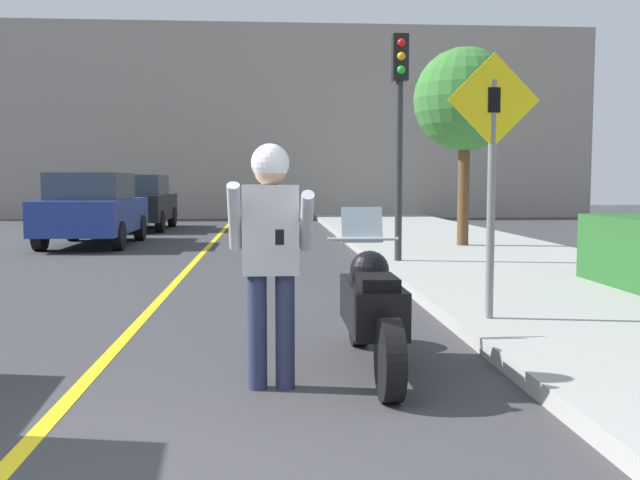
{
  "coord_description": "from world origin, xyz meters",
  "views": [
    {
      "loc": [
        0.78,
        -3.07,
        1.5
      ],
      "look_at": [
        1.19,
        2.67,
        1.02
      ],
      "focal_mm": 40.0,
      "sensor_mm": 36.0,
      "label": 1
    }
  ],
  "objects_px": {
    "parked_car_black": "(139,202)",
    "person_biker": "(271,239)",
    "traffic_light": "(400,105)",
    "parked_car_blue": "(93,209)",
    "street_tree": "(465,101)",
    "motorcycle": "(372,308)",
    "crossing_sign": "(492,160)"
  },
  "relations": [
    {
      "from": "motorcycle",
      "to": "parked_car_blue",
      "type": "bearing_deg",
      "value": 113.39
    },
    {
      "from": "motorcycle",
      "to": "street_tree",
      "type": "relative_size",
      "value": 0.55
    },
    {
      "from": "traffic_light",
      "to": "parked_car_black",
      "type": "xyz_separation_m",
      "value": [
        -6.18,
        10.27,
        -1.92
      ]
    },
    {
      "from": "crossing_sign",
      "to": "parked_car_black",
      "type": "relative_size",
      "value": 0.62
    },
    {
      "from": "motorcycle",
      "to": "street_tree",
      "type": "distance_m",
      "value": 10.12
    },
    {
      "from": "motorcycle",
      "to": "crossing_sign",
      "type": "xyz_separation_m",
      "value": [
        1.35,
        1.26,
        1.21
      ]
    },
    {
      "from": "traffic_light",
      "to": "street_tree",
      "type": "height_order",
      "value": "street_tree"
    },
    {
      "from": "parked_car_blue",
      "to": "parked_car_black",
      "type": "distance_m",
      "value": 5.34
    },
    {
      "from": "motorcycle",
      "to": "traffic_light",
      "type": "relative_size",
      "value": 0.59
    },
    {
      "from": "street_tree",
      "to": "parked_car_blue",
      "type": "bearing_deg",
      "value": 165.49
    },
    {
      "from": "person_biker",
      "to": "traffic_light",
      "type": "bearing_deg",
      "value": 72.37
    },
    {
      "from": "street_tree",
      "to": "parked_car_blue",
      "type": "distance_m",
      "value": 8.74
    },
    {
      "from": "parked_car_blue",
      "to": "parked_car_black",
      "type": "bearing_deg",
      "value": 89.04
    },
    {
      "from": "person_biker",
      "to": "parked_car_black",
      "type": "distance_m",
      "value": 17.6
    },
    {
      "from": "crossing_sign",
      "to": "parked_car_black",
      "type": "distance_m",
      "value": 16.59
    },
    {
      "from": "motorcycle",
      "to": "person_biker",
      "type": "relative_size",
      "value": 1.28
    },
    {
      "from": "parked_car_blue",
      "to": "person_biker",
      "type": "bearing_deg",
      "value": -70.9
    },
    {
      "from": "person_biker",
      "to": "crossing_sign",
      "type": "distance_m",
      "value": 2.85
    },
    {
      "from": "person_biker",
      "to": "street_tree",
      "type": "bearing_deg",
      "value": 67.18
    },
    {
      "from": "traffic_light",
      "to": "parked_car_blue",
      "type": "relative_size",
      "value": 0.9
    },
    {
      "from": "crossing_sign",
      "to": "parked_car_blue",
      "type": "distance_m",
      "value": 11.86
    },
    {
      "from": "parked_car_blue",
      "to": "parked_car_black",
      "type": "relative_size",
      "value": 1.0
    },
    {
      "from": "traffic_light",
      "to": "motorcycle",
      "type": "bearing_deg",
      "value": -102.22
    },
    {
      "from": "crossing_sign",
      "to": "street_tree",
      "type": "distance_m",
      "value": 8.29
    },
    {
      "from": "person_biker",
      "to": "street_tree",
      "type": "height_order",
      "value": "street_tree"
    },
    {
      "from": "motorcycle",
      "to": "traffic_light",
      "type": "distance_m",
      "value": 6.91
    },
    {
      "from": "motorcycle",
      "to": "crossing_sign",
      "type": "height_order",
      "value": "crossing_sign"
    },
    {
      "from": "crossing_sign",
      "to": "street_tree",
      "type": "xyz_separation_m",
      "value": [
        1.92,
        7.93,
        1.47
      ]
    },
    {
      "from": "traffic_light",
      "to": "street_tree",
      "type": "relative_size",
      "value": 0.92
    },
    {
      "from": "person_biker",
      "to": "parked_car_blue",
      "type": "bearing_deg",
      "value": 109.1
    },
    {
      "from": "parked_car_black",
      "to": "person_biker",
      "type": "bearing_deg",
      "value": -76.88
    },
    {
      "from": "street_tree",
      "to": "parked_car_blue",
      "type": "height_order",
      "value": "street_tree"
    }
  ]
}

